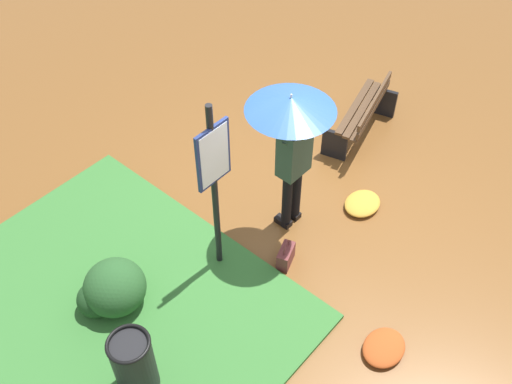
% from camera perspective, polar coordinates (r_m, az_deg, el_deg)
% --- Properties ---
extents(ground_plane, '(18.00, 18.00, 0.00)m').
position_cam_1_polar(ground_plane, '(7.49, 3.88, -1.77)').
color(ground_plane, brown).
extents(grass_verge, '(4.80, 4.00, 0.05)m').
position_cam_1_polar(grass_verge, '(6.56, -19.61, -15.20)').
color(grass_verge, '#387533').
rests_on(grass_verge, ground_plane).
extents(person_with_umbrella, '(0.96, 0.96, 2.04)m').
position_cam_1_polar(person_with_umbrella, '(6.23, 3.57, 6.22)').
color(person_with_umbrella, black).
rests_on(person_with_umbrella, ground_plane).
extents(info_sign_post, '(0.44, 0.07, 2.30)m').
position_cam_1_polar(info_sign_post, '(5.86, -4.13, 1.78)').
color(info_sign_post, black).
rests_on(info_sign_post, ground_plane).
extents(handbag, '(0.33, 0.23, 0.37)m').
position_cam_1_polar(handbag, '(6.83, 2.94, -6.27)').
color(handbag, brown).
rests_on(handbag, ground_plane).
extents(park_bench, '(1.43, 0.71, 0.75)m').
position_cam_1_polar(park_bench, '(8.44, 10.58, 7.58)').
color(park_bench, black).
rests_on(park_bench, ground_plane).
extents(trash_bin, '(0.42, 0.42, 0.83)m').
position_cam_1_polar(trash_bin, '(5.85, -11.84, -16.32)').
color(trash_bin, black).
rests_on(trash_bin, ground_plane).
extents(shrub_cluster, '(0.74, 0.68, 0.61)m').
position_cam_1_polar(shrub_cluster, '(6.53, -14.03, -9.29)').
color(shrub_cluster, '#285628').
rests_on(shrub_cluster, ground_plane).
extents(leaf_pile_near_person, '(0.51, 0.41, 0.11)m').
position_cam_1_polar(leaf_pile_near_person, '(6.38, 12.45, -14.69)').
color(leaf_pile_near_person, '#B74C1E').
rests_on(leaf_pile_near_person, ground_plane).
extents(leaf_pile_by_bench, '(0.53, 0.42, 0.12)m').
position_cam_1_polar(leaf_pile_by_bench, '(7.59, 10.40, -1.12)').
color(leaf_pile_by_bench, gold).
rests_on(leaf_pile_by_bench, ground_plane).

